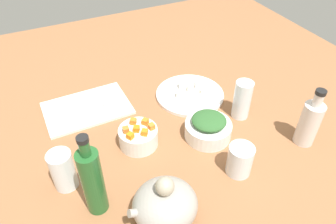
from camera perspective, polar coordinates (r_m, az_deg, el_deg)
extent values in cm
cube|color=#925F3B|center=(110.69, 0.00, -2.57)|extent=(190.00, 190.00, 3.00)
cube|color=white|center=(118.58, -14.20, 0.66)|extent=(29.89, 20.66, 1.00)
cylinder|color=white|center=(121.45, 3.91, 3.12)|extent=(25.50, 25.50, 1.20)
cylinder|color=white|center=(104.09, 7.12, -3.20)|extent=(15.01, 15.01, 5.33)
cylinder|color=white|center=(100.88, -5.30, -4.43)|extent=(12.18, 12.18, 6.16)
ellipsoid|color=#9E9990|center=(81.83, -0.53, -16.18)|extent=(16.39, 15.69, 11.09)
sphere|color=#A39C85|center=(75.79, -0.56, -13.10)|extent=(4.59, 4.59, 4.59)
cylinder|color=#9E9990|center=(79.33, -5.31, -17.38)|extent=(5.38, 2.00, 3.93)
cylinder|color=#235C28|center=(82.02, -13.22, -12.12)|extent=(5.50, 5.50, 20.28)
cylinder|color=#235C28|center=(72.94, -14.64, -6.21)|extent=(2.48, 2.48, 4.19)
cylinder|color=black|center=(71.07, -15.00, -4.70)|extent=(2.75, 2.75, 1.20)
cylinder|color=silver|center=(107.58, 23.77, -1.98)|extent=(6.23, 6.23, 14.64)
cylinder|color=silver|center=(102.01, 25.16, 1.97)|extent=(2.80, 2.80, 4.29)
cylinder|color=black|center=(100.51, 25.59, 3.20)|extent=(3.11, 3.11, 1.20)
cylinder|color=white|center=(111.27, 13.06, 2.16)|extent=(5.96, 5.96, 13.89)
cylinder|color=white|center=(93.93, 12.67, -8.31)|extent=(7.27, 7.27, 9.55)
cylinder|color=white|center=(92.06, -18.19, -9.81)|extent=(6.53, 6.53, 12.15)
cube|color=orange|center=(100.39, -6.22, -1.66)|extent=(2.52, 2.52, 1.80)
cube|color=orange|center=(97.76, -5.63, -3.00)|extent=(2.47, 2.47, 1.80)
cube|color=orange|center=(96.40, -4.19, -3.65)|extent=(2.50, 2.50, 1.80)
cube|color=orange|center=(97.80, -7.49, -3.16)|extent=(1.99, 1.99, 1.80)
cube|color=orange|center=(99.94, -4.08, -1.72)|extent=(2.54, 2.54, 1.80)
cube|color=orange|center=(95.74, -6.74, -4.24)|extent=(2.45, 2.45, 1.80)
cube|color=orange|center=(98.19, -2.97, -2.59)|extent=(2.06, 2.06, 1.80)
ellipsoid|color=#2F5F2D|center=(101.31, 7.31, -1.49)|extent=(14.80, 14.65, 2.96)
cube|color=white|center=(121.27, 6.41, 3.87)|extent=(3.07, 3.07, 2.20)
cube|color=white|center=(122.11, 4.03, 4.33)|extent=(3.03, 3.03, 2.20)
cube|color=white|center=(118.69, 2.08, 3.22)|extent=(3.03, 3.03, 2.20)
cube|color=white|center=(123.19, 2.44, 4.77)|extent=(2.67, 2.67, 2.20)
cube|color=white|center=(124.00, 5.30, 4.88)|extent=(2.67, 2.67, 2.20)
pyramid|color=beige|center=(114.51, -11.02, 0.70)|extent=(6.12, 6.15, 2.36)
pyramid|color=beige|center=(120.58, -16.78, 1.92)|extent=(4.61, 5.09, 2.52)
pyramid|color=beige|center=(116.71, -18.71, -0.15)|extent=(7.08, 7.31, 2.17)
pyramid|color=beige|center=(122.87, -10.25, 4.03)|extent=(6.42, 6.61, 2.79)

